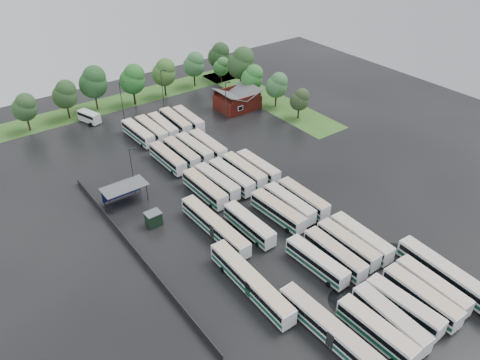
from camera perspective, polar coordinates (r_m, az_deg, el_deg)
ground at (r=81.77m, az=3.91°, el=-5.65°), size 160.00×160.00×0.00m
brick_building at (r=122.44m, az=-0.32°, el=9.55°), size 10.07×8.60×5.39m
wash_shed at (r=88.37m, az=-14.01°, el=-0.95°), size 8.20×4.20×3.58m
utility_hut at (r=82.48m, az=-10.49°, el=-4.66°), size 2.70×2.20×2.62m
grass_strip_north at (r=131.20m, az=-14.07°, el=9.34°), size 80.00×10.00×0.01m
grass_strip_east at (r=128.87m, az=3.31°, el=9.86°), size 10.00×50.00×0.01m
west_fence at (r=77.90m, az=-12.78°, el=-8.35°), size 0.10×50.00×1.20m
bus_r0c0 at (r=66.06m, az=16.28°, el=-17.21°), size 2.80×11.64×3.22m
bus_r0c1 at (r=67.84m, az=17.85°, el=-15.80°), size 3.05×11.89×3.28m
bus_r0c2 at (r=70.01m, az=19.35°, el=-14.32°), size 2.99×11.52×3.18m
bus_r0c3 at (r=72.02m, az=21.24°, el=-13.10°), size 2.71×11.85×3.29m
bus_r0c4 at (r=74.08m, az=22.37°, el=-11.91°), size 2.92×11.61×3.20m
bus_r1c1 at (r=73.42m, az=9.35°, el=-9.77°), size 2.85×11.32×3.12m
bus_r1c2 at (r=75.08m, az=11.48°, el=-8.83°), size 2.58×11.58×3.22m
bus_r1c3 at (r=77.26m, az=13.00°, el=-7.65°), size 2.47×11.54×3.21m
bus_r1c4 at (r=78.93m, az=14.53°, el=-6.85°), size 2.77×11.79×3.27m
bus_r2c0 at (r=79.21m, az=1.12°, el=-5.43°), size 2.56×11.48×3.19m
bus_r2c2 at (r=82.31m, az=4.64°, el=-3.79°), size 3.06×11.85×3.27m
bus_r2c3 at (r=84.35m, az=6.02°, el=-2.88°), size 2.59×11.47×3.18m
bus_r2c4 at (r=86.02m, az=7.71°, el=-2.20°), size 2.46×11.49×3.20m
bus_r3c0 at (r=87.92m, az=-4.33°, el=-1.04°), size 2.69×11.91×3.30m
bus_r3c1 at (r=89.76m, az=-2.83°, el=-0.21°), size 2.98×11.71×3.23m
bus_r3c2 at (r=90.99m, az=-1.07°, el=0.38°), size 2.82×11.94×3.31m
bus_r3c3 at (r=93.00m, az=0.49°, el=1.17°), size 2.58×11.81×3.28m
bus_r3c4 at (r=94.38m, az=2.21°, el=1.62°), size 2.57×11.32×3.14m
bus_r4c0 at (r=98.36m, az=-8.81°, el=2.66°), size 2.57×11.52×3.20m
bus_r4c1 at (r=99.82m, az=-7.16°, el=3.30°), size 2.50×11.54×3.21m
bus_r4c2 at (r=101.19m, az=-5.60°, el=3.86°), size 2.66×11.59×3.21m
bus_r4c3 at (r=102.09m, az=-3.97°, el=4.26°), size 2.60×11.83×3.29m
bus_r5c0 at (r=109.42m, az=-12.31°, el=5.63°), size 2.83×11.64×3.22m
bus_r5c1 at (r=110.25m, az=-10.73°, el=6.06°), size 2.53×11.75×3.27m
bus_r5c2 at (r=111.54m, az=-9.37°, el=6.50°), size 2.81×11.40×3.15m
bus_r5c3 at (r=113.16m, az=-7.86°, el=7.09°), size 2.88×11.89×3.29m
bus_r5c4 at (r=114.01m, az=-6.31°, el=7.39°), size 2.86×11.63×3.21m
artic_bus_west_a at (r=64.66m, az=11.08°, el=-17.65°), size 2.95×17.39×3.22m
artic_bus_west_b at (r=78.99m, az=-3.09°, el=-5.63°), size 2.77×16.98×3.14m
artic_bus_west_c at (r=69.31m, az=1.32°, el=-12.32°), size 2.85×17.65×3.27m
artic_bus_east at (r=76.37m, az=24.37°, el=-10.83°), size 3.38×17.90×3.30m
minibus at (r=121.03m, az=-17.92°, el=7.38°), size 4.02×6.50×2.67m
tree_north_0 at (r=120.18m, az=-24.75°, el=8.09°), size 5.65×5.65×9.36m
tree_north_1 at (r=122.78m, az=-20.53°, el=9.79°), size 6.03×6.03×9.98m
tree_north_2 at (r=125.24m, az=-17.42°, el=11.37°), size 7.02×7.02×11.63m
tree_north_3 at (r=125.72m, az=-12.93°, el=11.93°), size 6.62×6.62×10.97m
tree_north_4 at (r=129.68m, az=-9.20°, el=12.86°), size 6.34×6.34×10.51m
tree_north_5 at (r=135.69m, az=-5.58°, el=13.89°), size 6.00×6.00×9.94m
tree_north_6 at (r=141.38m, az=-2.54°, el=14.97°), size 6.31×6.31×10.45m
tree_east_0 at (r=116.72m, az=7.34°, el=9.73°), size 4.72×4.72×7.82m
tree_east_1 at (r=122.21m, az=4.56°, el=11.48°), size 5.59×5.59×9.27m
tree_east_2 at (r=126.19m, az=1.54°, el=12.40°), size 5.79×5.79×9.59m
tree_east_3 at (r=131.21m, az=0.19°, el=14.09°), size 7.49×7.49×12.40m
tree_east_4 at (r=137.95m, az=-2.25°, el=13.68°), size 4.60×4.57×7.57m
lamp_post_ne at (r=114.28m, az=-1.71°, el=9.87°), size 1.53×0.30×9.95m
lamp_post_nw at (r=89.17m, az=-12.97°, el=1.48°), size 1.46×0.28×9.50m
lamp_post_back_w at (r=117.54m, az=-14.20°, el=9.59°), size 1.56×0.30×10.12m
lamp_post_back_e at (r=122.61m, az=-9.42°, el=11.18°), size 1.56×0.30×10.14m
puddle_0 at (r=70.88m, az=13.08°, el=-14.28°), size 5.91×5.91×0.01m
puddle_1 at (r=77.05m, az=20.33°, el=-11.11°), size 4.36×4.36×0.01m
puddle_2 at (r=80.10m, az=-0.23°, el=-6.53°), size 7.55×7.55×0.01m
puddle_3 at (r=82.65m, az=8.30°, el=-5.48°), size 4.23×4.23×0.01m
puddle_4 at (r=81.01m, az=18.38°, el=-8.09°), size 3.42×3.42×0.01m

